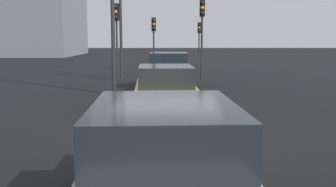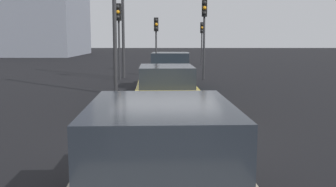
# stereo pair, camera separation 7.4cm
# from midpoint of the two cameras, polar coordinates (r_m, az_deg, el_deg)

# --- Properties ---
(ground_plane) EXTENTS (160.00, 160.00, 0.20)m
(ground_plane) POSITION_cam_midpoint_polar(r_m,az_deg,el_deg) (9.59, -0.02, -6.12)
(ground_plane) COLOR black
(car_teal_lead) EXTENTS (4.14, 2.18, 1.62)m
(car_teal_lead) POSITION_cam_midpoint_polar(r_m,az_deg,el_deg) (17.50, 0.51, 3.28)
(car_teal_lead) COLOR #19606B
(car_teal_lead) RESTS_ON ground_plane
(car_yellow_second) EXTENTS (4.52, 2.08, 1.47)m
(car_yellow_second) POSITION_cam_midpoint_polar(r_m,az_deg,el_deg) (11.48, -0.07, 0.40)
(car_yellow_second) COLOR gold
(car_yellow_second) RESTS_ON ground_plane
(car_beige_third) EXTENTS (4.68, 2.07, 1.58)m
(car_beige_third) POSITION_cam_midpoint_polar(r_m,az_deg,el_deg) (4.48, -0.60, -11.54)
(car_beige_third) COLOR tan
(car_beige_third) RESTS_ON ground_plane
(traffic_light_near_left) EXTENTS (0.32, 0.29, 4.30)m
(traffic_light_near_left) POSITION_cam_midpoint_polar(r_m,az_deg,el_deg) (21.18, 5.46, 10.35)
(traffic_light_near_left) COLOR #2D2D30
(traffic_light_near_left) RESTS_ON ground_plane
(traffic_light_near_right) EXTENTS (0.32, 0.29, 3.57)m
(traffic_light_near_right) POSITION_cam_midpoint_polar(r_m,az_deg,el_deg) (33.03, 5.07, 8.69)
(traffic_light_near_right) COLOR #2D2D30
(traffic_light_near_right) RESTS_ON ground_plane
(traffic_light_far_left) EXTENTS (0.33, 0.31, 3.61)m
(traffic_light_far_left) POSITION_cam_midpoint_polar(r_m,az_deg,el_deg) (26.10, -1.67, 8.92)
(traffic_light_far_left) COLOR #2D2D30
(traffic_light_far_left) RESTS_ON ground_plane
(traffic_light_far_right) EXTENTS (0.32, 0.30, 4.08)m
(traffic_light_far_right) POSITION_cam_midpoint_polar(r_m,az_deg,el_deg) (21.13, -7.19, 9.92)
(traffic_light_far_right) COLOR #2D2D30
(traffic_light_far_right) RESTS_ON ground_plane
(street_lamp_kerbside) EXTENTS (0.56, 0.36, 6.57)m
(street_lamp_kerbside) POSITION_cam_midpoint_polar(r_m,az_deg,el_deg) (22.27, -6.58, 12.39)
(street_lamp_kerbside) COLOR #2D2D30
(street_lamp_kerbside) RESTS_ON ground_plane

